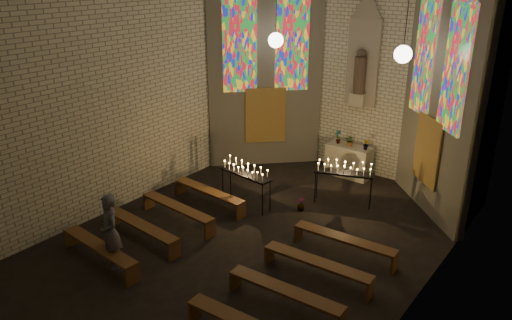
{
  "coord_description": "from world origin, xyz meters",
  "views": [
    {
      "loc": [
        6.47,
        -7.82,
        6.33
      ],
      "look_at": [
        -0.12,
        0.82,
        1.97
      ],
      "focal_mm": 35.0,
      "sensor_mm": 36.0,
      "label": 1
    }
  ],
  "objects_px": {
    "altar": "(348,161)",
    "aisle_flower_pot": "(301,205)",
    "visitor": "(110,232)",
    "votive_stand_right": "(344,170)",
    "votive_stand_left": "(246,171)"
  },
  "relations": [
    {
      "from": "aisle_flower_pot",
      "to": "visitor",
      "type": "xyz_separation_m",
      "value": [
        -1.88,
        -4.76,
        0.69
      ]
    },
    {
      "from": "aisle_flower_pot",
      "to": "votive_stand_left",
      "type": "relative_size",
      "value": 0.22
    },
    {
      "from": "visitor",
      "to": "altar",
      "type": "bearing_deg",
      "value": 96.92
    },
    {
      "from": "votive_stand_left",
      "to": "visitor",
      "type": "height_order",
      "value": "visitor"
    },
    {
      "from": "altar",
      "to": "votive_stand_left",
      "type": "distance_m",
      "value": 3.82
    },
    {
      "from": "altar",
      "to": "aisle_flower_pot",
      "type": "height_order",
      "value": "altar"
    },
    {
      "from": "altar",
      "to": "votive_stand_right",
      "type": "xyz_separation_m",
      "value": [
        0.8,
        -1.85,
        0.51
      ]
    },
    {
      "from": "visitor",
      "to": "votive_stand_left",
      "type": "bearing_deg",
      "value": 103.27
    },
    {
      "from": "votive_stand_left",
      "to": "visitor",
      "type": "distance_m",
      "value": 4.15
    },
    {
      "from": "altar",
      "to": "votive_stand_right",
      "type": "distance_m",
      "value": 2.08
    },
    {
      "from": "aisle_flower_pot",
      "to": "visitor",
      "type": "height_order",
      "value": "visitor"
    },
    {
      "from": "aisle_flower_pot",
      "to": "votive_stand_right",
      "type": "xyz_separation_m",
      "value": [
        0.69,
        1.07,
        0.83
      ]
    },
    {
      "from": "votive_stand_left",
      "to": "votive_stand_right",
      "type": "distance_m",
      "value": 2.69
    },
    {
      "from": "votive_stand_right",
      "to": "votive_stand_left",
      "type": "bearing_deg",
      "value": -161.62
    },
    {
      "from": "votive_stand_left",
      "to": "visitor",
      "type": "xyz_separation_m",
      "value": [
        -0.48,
        -4.12,
        -0.15
      ]
    }
  ]
}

